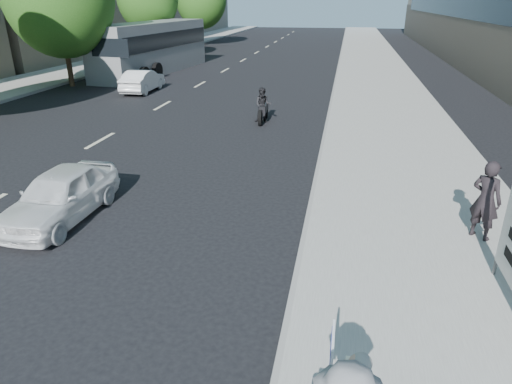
% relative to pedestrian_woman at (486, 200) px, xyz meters
% --- Properties ---
extents(ground, '(160.00, 160.00, 0.00)m').
position_rel_pedestrian_woman_xyz_m(ground, '(-5.03, -2.57, -0.99)').
color(ground, black).
rests_on(ground, ground).
extents(near_sidewalk, '(5.00, 120.00, 0.15)m').
position_rel_pedestrian_woman_xyz_m(near_sidewalk, '(-1.03, 17.43, -0.91)').
color(near_sidewalk, gray).
rests_on(near_sidewalk, ground).
extents(far_sidewalk, '(4.50, 120.00, 0.15)m').
position_rel_pedestrian_woman_xyz_m(far_sidewalk, '(-21.78, 17.43, -0.91)').
color(far_sidewalk, gray).
rests_on(far_sidewalk, ground).
extents(pedestrian_woman, '(0.72, 0.71, 1.68)m').
position_rel_pedestrian_woman_xyz_m(pedestrian_woman, '(0.00, 0.00, 0.00)').
color(pedestrian_woman, black).
rests_on(pedestrian_woman, near_sidewalk).
extents(white_sedan_near, '(1.46, 3.50, 1.18)m').
position_rel_pedestrian_woman_xyz_m(white_sedan_near, '(-9.19, -0.57, -0.40)').
color(white_sedan_near, white).
rests_on(white_sedan_near, ground).
extents(white_sedan_mid, '(1.37, 3.65, 1.19)m').
position_rel_pedestrian_woman_xyz_m(white_sedan_mid, '(-13.91, 14.61, -0.39)').
color(white_sedan_mid, white).
rests_on(white_sedan_mid, ground).
extents(motorcycle, '(0.73, 2.05, 1.42)m').
position_rel_pedestrian_woman_xyz_m(motorcycle, '(-6.22, 9.24, -0.35)').
color(motorcycle, black).
rests_on(motorcycle, ground).
extents(bus, '(3.83, 12.28, 3.30)m').
position_rel_pedestrian_woman_xyz_m(bus, '(-16.12, 21.56, 0.65)').
color(bus, gray).
rests_on(bus, ground).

